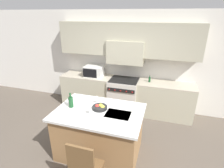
{
  "coord_description": "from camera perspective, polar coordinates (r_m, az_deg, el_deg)",
  "views": [
    {
      "loc": [
        1.0,
        -2.39,
        2.61
      ],
      "look_at": [
        -0.02,
        0.92,
        1.19
      ],
      "focal_mm": 28.0,
      "sensor_mm": 36.0,
      "label": 1
    }
  ],
  "objects": [
    {
      "name": "wine_bottle",
      "position": [
        3.4,
        -13.29,
        -5.65
      ],
      "size": [
        0.09,
        0.09,
        0.29
      ],
      "color": "#194723",
      "rests_on": "kitchen_island"
    },
    {
      "name": "range_stove",
      "position": [
        4.94,
        3.79,
        -3.58
      ],
      "size": [
        0.79,
        0.7,
        0.92
      ],
      "color": "beige",
      "rests_on": "ground_plane"
    },
    {
      "name": "oil_bottle_on_counter",
      "position": [
        4.66,
        12.15,
        1.43
      ],
      "size": [
        0.06,
        0.06,
        0.18
      ],
      "color": "#194723",
      "rests_on": "back_counter"
    },
    {
      "name": "ground_plane",
      "position": [
        3.68,
        -4.26,
        -23.07
      ],
      "size": [
        10.0,
        10.0,
        0.0
      ],
      "primitive_type": "plane",
      "color": "brown"
    },
    {
      "name": "wine_glass_near",
      "position": [
        3.12,
        -7.31,
        -7.83
      ],
      "size": [
        0.07,
        0.07,
        0.16
      ],
      "color": "white",
      "rests_on": "kitchen_island"
    },
    {
      "name": "back_cabinetry",
      "position": [
        4.82,
        4.91,
        10.08
      ],
      "size": [
        10.0,
        0.46,
        2.7
      ],
      "color": "silver",
      "rests_on": "ground_plane"
    },
    {
      "name": "back_counter",
      "position": [
        4.96,
        3.85,
        -3.47
      ],
      "size": [
        3.67,
        0.62,
        0.93
      ],
      "color": "#B2AD93",
      "rests_on": "ground_plane"
    },
    {
      "name": "wine_glass_far",
      "position": [
        3.46,
        -5.02,
        -4.54
      ],
      "size": [
        0.07,
        0.07,
        0.16
      ],
      "color": "white",
      "rests_on": "kitchen_island"
    },
    {
      "name": "fruit_bowl",
      "position": [
        3.3,
        -3.98,
        -7.56
      ],
      "size": [
        0.28,
        0.28,
        0.09
      ],
      "color": "black",
      "rests_on": "kitchen_island"
    },
    {
      "name": "island_chair",
      "position": [
        2.81,
        -8.97,
        -25.32
      ],
      "size": [
        0.42,
        0.4,
        1.01
      ],
      "color": "brown",
      "rests_on": "ground_plane"
    },
    {
      "name": "kitchen_island",
      "position": [
        3.5,
        -4.07,
        -15.35
      ],
      "size": [
        1.61,
        1.1,
        0.94
      ],
      "color": "olive",
      "rests_on": "ground_plane"
    },
    {
      "name": "microwave",
      "position": [
        4.99,
        -5.91,
        4.17
      ],
      "size": [
        0.52,
        0.4,
        0.3
      ],
      "color": "silver",
      "rests_on": "back_counter"
    }
  ]
}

